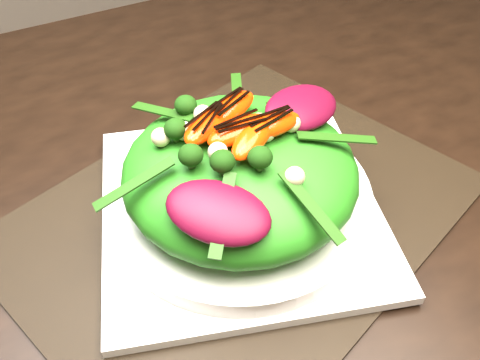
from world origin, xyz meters
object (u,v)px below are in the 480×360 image
plate_base (240,207)px  lettuce_mound (240,171)px  placemat (240,212)px  orange_segment (207,123)px  salad_bowl (240,197)px  dining_table (403,109)px

plate_base → lettuce_mound: lettuce_mound is taller
placemat → orange_segment: (-0.02, 0.03, 0.11)m
placemat → lettuce_mound: lettuce_mound is taller
plate_base → placemat: bearing=0.0°
lettuce_mound → orange_segment: size_ratio=3.53×
lettuce_mound → salad_bowl: bearing=0.0°
placemat → salad_bowl: 0.02m
dining_table → salad_bowl: (-0.30, -0.08, 0.04)m
placemat → lettuce_mound: size_ratio=1.98×
placemat → lettuce_mound: 0.06m
placemat → plate_base: bearing=0.0°
placemat → salad_bowl: (0.00, -0.00, 0.02)m
dining_table → orange_segment: dining_table is taller
dining_table → placemat: bearing=-165.5°
plate_base → lettuce_mound: (0.00, -0.00, 0.05)m
lettuce_mound → orange_segment: (-0.02, 0.03, 0.05)m
dining_table → salad_bowl: dining_table is taller
dining_table → placemat: dining_table is taller
orange_segment → plate_base: bearing=-54.8°
salad_bowl → plate_base: bearing=90.0°
salad_bowl → orange_segment: 0.09m
lettuce_mound → placemat: bearing=90.0°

